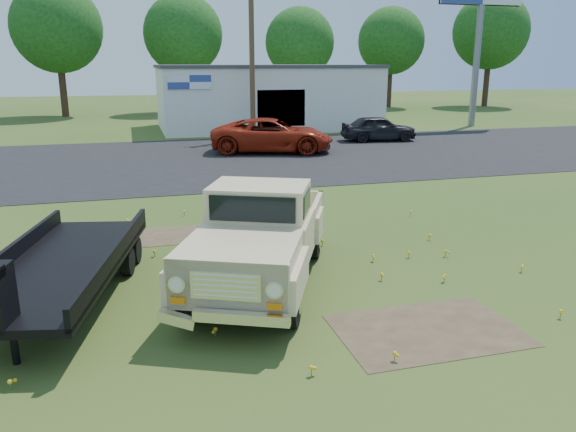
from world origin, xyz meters
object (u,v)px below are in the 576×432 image
(vintage_pickup_truck, at_px, (260,235))
(dark_sedan, at_px, (379,128))
(red_pickup, at_px, (272,136))
(flatbed_trailer, at_px, (62,259))

(vintage_pickup_truck, bearing_deg, dark_sedan, 83.74)
(vintage_pickup_truck, relative_size, red_pickup, 0.95)
(flatbed_trailer, relative_size, red_pickup, 1.01)
(red_pickup, bearing_deg, flatbed_trailer, 169.78)
(flatbed_trailer, bearing_deg, dark_sedan, 63.96)
(flatbed_trailer, bearing_deg, vintage_pickup_truck, 9.35)
(flatbed_trailer, bearing_deg, red_pickup, 76.05)
(flatbed_trailer, relative_size, dark_sedan, 1.45)
(flatbed_trailer, xyz_separation_m, red_pickup, (8.09, 16.33, 0.00))
(red_pickup, bearing_deg, vintage_pickup_truck, -178.83)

